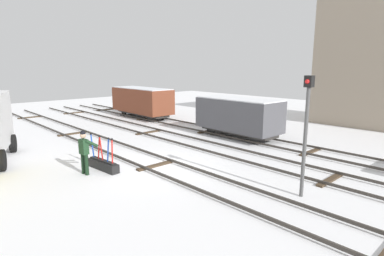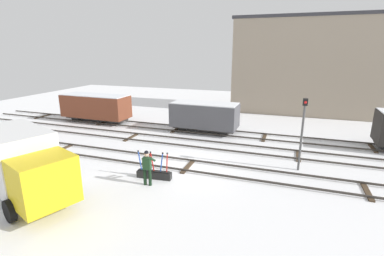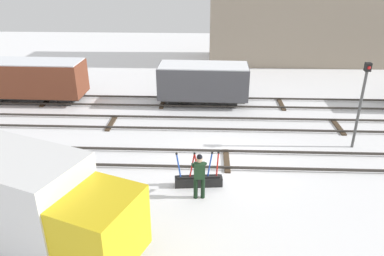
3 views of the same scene
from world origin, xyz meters
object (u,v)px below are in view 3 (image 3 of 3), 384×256
at_px(rail_worker, 199,173).
at_px(delivery_truck, 40,204).
at_px(freight_car_far_end, 31,79).
at_px(freight_car_back_track, 203,82).
at_px(switch_lever_frame, 199,180).
at_px(signal_post, 362,98).

bearing_deg(rail_worker, delivery_truck, -151.75).
height_order(delivery_truck, freight_car_far_end, delivery_truck).
bearing_deg(freight_car_far_end, freight_car_back_track, 1.21).
height_order(rail_worker, freight_car_back_track, freight_car_back_track).
relative_size(switch_lever_frame, freight_car_back_track, 0.35).
bearing_deg(freight_car_back_track, delivery_truck, -107.83).
distance_m(signal_post, freight_car_far_end, 17.95).
xyz_separation_m(delivery_truck, freight_car_back_track, (4.34, 12.48, -0.31)).
height_order(switch_lever_frame, freight_car_far_end, freight_car_far_end).
bearing_deg(rail_worker, switch_lever_frame, 87.37).
bearing_deg(switch_lever_frame, freight_car_back_track, 84.22).
xyz_separation_m(signal_post, freight_car_back_track, (-6.94, 5.32, -1.04)).
bearing_deg(freight_car_back_track, switch_lever_frame, -88.84).
bearing_deg(signal_post, delivery_truck, -147.58).
relative_size(freight_car_back_track, freight_car_far_end, 0.84).
bearing_deg(signal_post, freight_car_back_track, 142.53).
distance_m(delivery_truck, signal_post, 13.38).
distance_m(switch_lever_frame, freight_car_back_track, 8.87).
bearing_deg(signal_post, rail_worker, -148.50).
height_order(rail_worker, signal_post, signal_post).
relative_size(delivery_truck, freight_car_back_track, 1.13).
bearing_deg(freight_car_far_end, rail_worker, -41.99).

